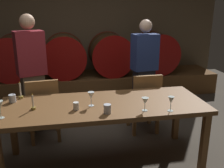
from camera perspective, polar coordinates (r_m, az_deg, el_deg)
name	(u,v)px	position (r m, az deg, el deg)	size (l,w,h in m)	color
ground_plane	(107,156)	(3.29, -1.06, -15.59)	(7.56, 7.56, 0.00)	#4C443A
back_wall	(84,19)	(5.62, -6.19, 14.11)	(5.82, 0.24, 2.96)	brown
barrel_shelf	(88,84)	(5.30, -5.26, -0.07)	(5.24, 0.90, 0.42)	brown
wine_barrel_far_left	(13,57)	(5.22, -21.15, 5.53)	(0.83, 0.77, 0.83)	#513319
wine_barrel_center_left	(64,56)	(5.14, -10.57, 6.21)	(0.83, 0.77, 0.83)	brown
wine_barrel_center_right	(110,54)	(5.22, -0.35, 6.67)	(0.83, 0.77, 0.83)	#513319
wine_barrel_far_right	(155,52)	(5.46, 9.43, 6.92)	(0.83, 0.77, 0.83)	#513319
dining_table	(103,109)	(2.87, -1.93, -5.65)	(2.27, 0.85, 0.74)	brown
chair_left	(44,107)	(3.52, -14.96, -4.96)	(0.44, 0.44, 0.88)	olive
chair_right	(145,100)	(3.66, 7.26, -3.60)	(0.40, 0.40, 0.88)	olive
guest_left	(32,74)	(3.77, -17.35, 2.21)	(0.44, 0.35, 1.67)	brown
guest_right	(144,70)	(4.07, 7.13, 3.12)	(0.41, 0.30, 1.57)	black
candle_left	(21,94)	(3.17, -19.61, -2.01)	(0.05, 0.05, 0.21)	olive
candle_right	(33,105)	(2.80, -17.13, -4.48)	(0.05, 0.05, 0.18)	olive
wine_glass_far_left	(0,106)	(2.67, -23.68, -4.47)	(0.07, 0.07, 0.18)	silver
wine_glass_center_left	(91,96)	(2.75, -4.66, -2.70)	(0.07, 0.07, 0.16)	white
wine_glass_center_right	(145,101)	(2.65, 7.35, -3.84)	(0.07, 0.07, 0.14)	silver
wine_glass_far_right	(171,101)	(2.68, 12.97, -3.61)	(0.07, 0.07, 0.16)	silver
cup_left	(12,98)	(3.08, -21.26, -2.99)	(0.08, 0.08, 0.09)	silver
cup_center	(76,106)	(2.70, -8.00, -4.85)	(0.06, 0.06, 0.08)	white
cup_right	(107,109)	(2.59, -1.05, -5.53)	(0.08, 0.08, 0.09)	silver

